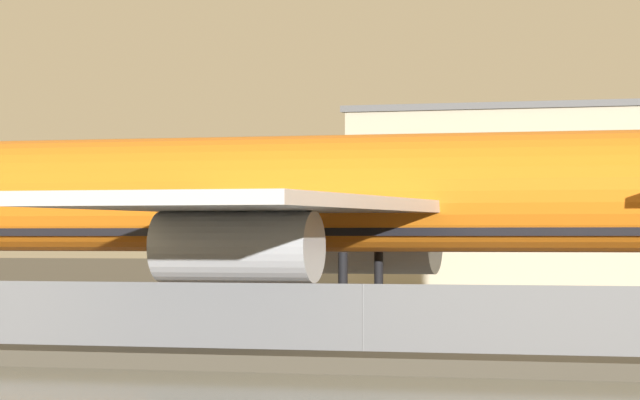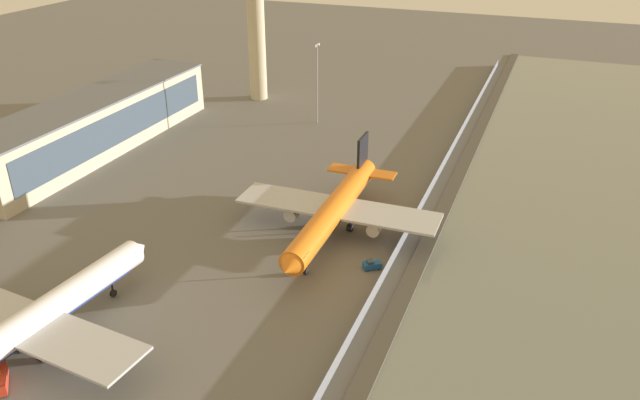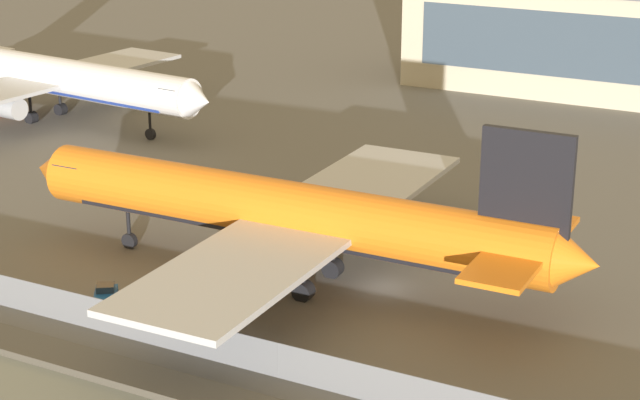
{
  "view_description": "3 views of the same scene",
  "coord_description": "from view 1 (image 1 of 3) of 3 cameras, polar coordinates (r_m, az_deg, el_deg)",
  "views": [
    {
      "loc": [
        18.03,
        -73.28,
        3.96
      ],
      "look_at": [
        -6.73,
        -0.55,
        5.51
      ],
      "focal_mm": 105.0,
      "sensor_mm": 36.0,
      "label": 1
    },
    {
      "loc": [
        -108.32,
        -38.87,
        61.54
      ],
      "look_at": [
        -2.55,
        2.43,
        4.72
      ],
      "focal_mm": 35.0,
      "sensor_mm": 36.0,
      "label": 2
    },
    {
      "loc": [
        30.59,
        -68.31,
        33.15
      ],
      "look_at": [
        -7.12,
        3.1,
        4.96
      ],
      "focal_mm": 60.0,
      "sensor_mm": 36.0,
      "label": 3
    }
  ],
  "objects": [
    {
      "name": "ground_plane",
      "position": [
        75.57,
        4.98,
        -4.15
      ],
      "size": [
        500.0,
        500.0,
        0.0
      ],
      "primitive_type": "plane",
      "color": "#66635E"
    },
    {
      "name": "shoreline_seawall",
      "position": [
        55.9,
        -0.06,
        -4.96
      ],
      "size": [
        320.0,
        3.0,
        0.5
      ],
      "color": "#474238",
      "rests_on": "ground"
    },
    {
      "name": "cargo_jet_orange",
      "position": [
        75.18,
        -0.4,
        0.04
      ],
      "size": [
        47.83,
        40.59,
        14.48
      ],
      "color": "orange",
      "rests_on": "ground"
    },
    {
      "name": "perimeter_fence",
      "position": [
        60.11,
        1.33,
        -3.75
      ],
      "size": [
        280.0,
        0.1,
        2.47
      ],
      "color": "slate",
      "rests_on": "ground"
    }
  ]
}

